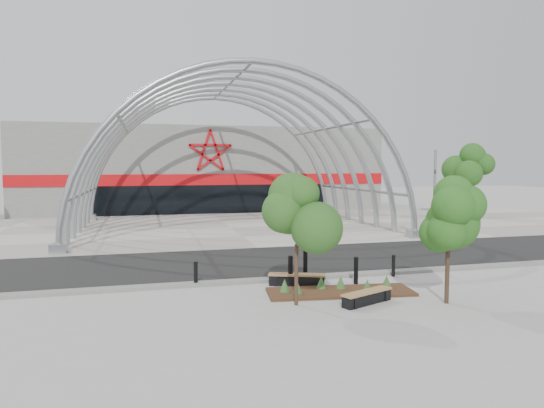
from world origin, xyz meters
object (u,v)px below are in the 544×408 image
Objects in this scene: signal_pole at (434,194)px; bench_1 at (367,297)px; street_tree_0 at (297,219)px; bench_0 at (297,280)px; street_tree_1 at (449,213)px; bollard_2 at (356,270)px.

signal_pole reaches higher than bench_1.
bench_1 is at bearing -131.36° from signal_pole.
street_tree_0 reaches higher than bench_0.
street_tree_1 is 3.74m from bench_1.
signal_pole reaches higher than street_tree_0.
bench_0 is 2.08× the size of bollard_2.
signal_pole is at bearing 41.24° from street_tree_0.
bench_0 is at bearing -144.29° from signal_pole.
signal_pole reaches higher than bollard_2.
bollard_2 is (2.21, -0.32, 0.29)m from bench_0.
bollard_2 reaches higher than bench_0.
bollard_2 is (2.98, 2.04, -2.23)m from street_tree_0.
bench_0 is at bearing 117.54° from bench_1.
street_tree_0 is at bearing 167.72° from street_tree_1.
street_tree_1 is at bearing -12.28° from street_tree_0.
bench_0 is (-10.70, -7.69, -2.55)m from signal_pole.
street_tree_1 reaches higher than bench_1.
bollard_2 is at bearing 34.47° from street_tree_0.
street_tree_0 is at bearing -145.53° from bollard_2.
bench_1 is at bearing -11.19° from street_tree_0.
signal_pole reaches higher than street_tree_1.
bollard_2 is (-8.49, -8.01, -2.26)m from signal_pole.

